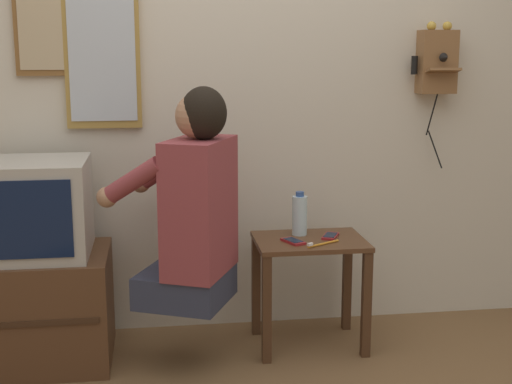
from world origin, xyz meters
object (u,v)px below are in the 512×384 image
wall_phone_antique (437,61)px  toothbrush (321,244)px  person (194,206)px  framed_picture (47,33)px  television (29,208)px  wall_mirror (102,53)px  water_bottle (300,215)px  cell_phone_held (293,241)px  cell_phone_spare (330,236)px

wall_phone_antique → toothbrush: size_ratio=4.35×
person → framed_picture: bearing=77.1°
television → wall_phone_antique: (1.94, 0.26, 0.62)m
person → toothbrush: (0.57, 0.06, -0.21)m
framed_picture → wall_mirror: (0.25, -0.00, -0.09)m
person → wall_phone_antique: wall_phone_antique is taller
wall_phone_antique → water_bottle: size_ratio=3.47×
cell_phone_held → toothbrush: (0.12, -0.06, 0.00)m
television → toothbrush: size_ratio=3.10×
wall_mirror → cell_phone_spare: 1.36m
toothbrush → water_bottle: bearing=-13.1°
person → wall_phone_antique: bearing=-45.9°
cell_phone_spare → water_bottle: water_bottle is taller
person → cell_phone_held: bearing=-49.9°
wall_phone_antique → cell_phone_held: wall_phone_antique is taller
television → framed_picture: 0.82m
person → toothbrush: person is taller
water_bottle → toothbrush: bearing=-73.4°
wall_phone_antique → framed_picture: (-1.86, 0.04, 0.13)m
cell_phone_held → toothbrush: toothbrush is taller
television → cell_phone_spare: 1.37m
cell_phone_held → framed_picture: bearing=138.3°
television → framed_picture: bearing=76.0°
wall_phone_antique → cell_phone_held: size_ratio=5.25×
wall_mirror → toothbrush: size_ratio=4.19×
wall_mirror → water_bottle: size_ratio=3.34×
cell_phone_held → cell_phone_spare: 0.20m
television → cell_phone_spare: size_ratio=3.73×
wall_phone_antique → toothbrush: bearing=-150.3°
toothbrush → person: bearing=66.7°
television → toothbrush: television is taller
framed_picture → cell_phone_spare: framed_picture is taller
person → television: 0.73m
wall_phone_antique → water_bottle: 1.02m
television → cell_phone_spare: bearing=0.7°
water_bottle → television: bearing=-176.1°
person → television: (-0.71, 0.18, -0.03)m
wall_phone_antique → cell_phone_spare: 1.02m
cell_phone_spare → toothbrush: 0.15m
person → toothbrush: 0.61m
person → water_bottle: (0.51, 0.26, -0.12)m
wall_mirror → cell_phone_held: wall_mirror is taller
television → cell_phone_held: television is taller
cell_phone_spare → toothbrush: toothbrush is taller
framed_picture → toothbrush: size_ratio=2.33×
water_bottle → wall_phone_antique: bearing=13.9°
cell_phone_held → television: bearing=153.9°
framed_picture → television: bearing=-104.0°
cell_phone_spare → toothbrush: (-0.08, -0.13, 0.00)m
person → framed_picture: framed_picture is taller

